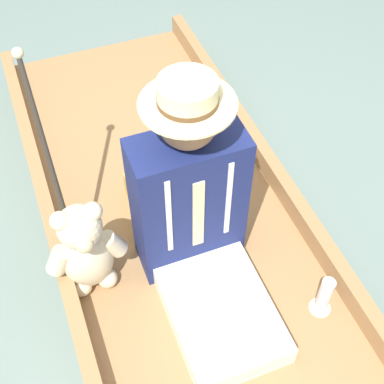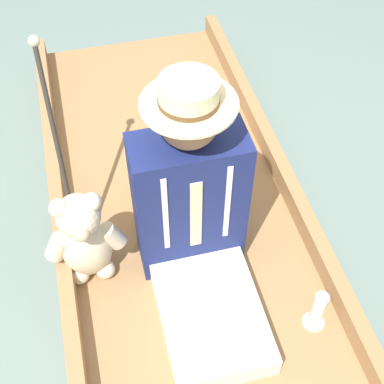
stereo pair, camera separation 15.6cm
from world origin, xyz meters
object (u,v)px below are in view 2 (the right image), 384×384
at_px(teddy_bear, 84,239).
at_px(walking_cane, 56,138).
at_px(seated_person, 195,219).
at_px(wine_glass, 318,309).

distance_m(teddy_bear, walking_cane, 0.41).
relative_size(seated_person, teddy_bear, 1.95).
bearing_deg(seated_person, wine_glass, 140.82).
distance_m(wine_glass, walking_cane, 1.20).
xyz_separation_m(seated_person, walking_cane, (0.46, -0.41, 0.15)).
bearing_deg(walking_cane, seated_person, 138.67).
distance_m(seated_person, walking_cane, 0.63).
bearing_deg(wine_glass, walking_cane, -42.04).
xyz_separation_m(teddy_bear, wine_glass, (-0.82, 0.46, -0.11)).
relative_size(seated_person, wine_glass, 4.57).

